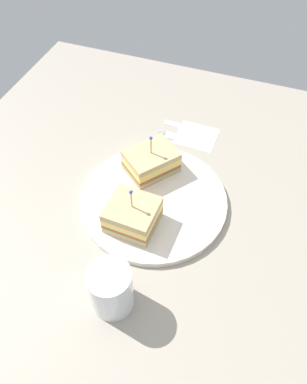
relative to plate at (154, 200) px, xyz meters
The scene contains 8 objects.
ground_plane 1.65cm from the plate, ahead, with size 97.59×97.59×2.00cm, color #9E9384.
plate is the anchor object (origin of this frame).
sandwich_half_front 7.83cm from the plate, 103.09° to the right, with size 9.31×8.65×9.69cm.
sandwich_half_back 8.47cm from the plate, 113.62° to the left, with size 12.22×12.64×9.36cm.
drink_glass 22.29cm from the plate, 87.88° to the right, with size 7.07×7.07×9.54cm.
napkin 22.07cm from the plate, 82.59° to the left, with size 9.26×8.33×0.15cm, color white.
fork 20.00cm from the plate, 93.53° to the left, with size 13.16×2.27×0.35cm.
knife 23.91cm from the plate, 91.25° to the left, with size 12.29×1.88×0.35cm.
Camera 1 is at (15.81, -43.61, 60.43)cm, focal length 35.19 mm.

